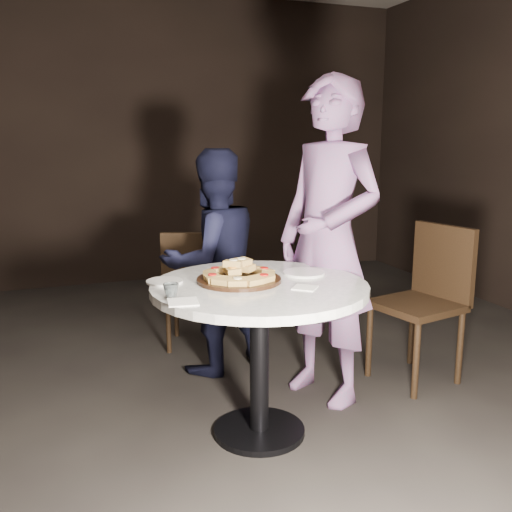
# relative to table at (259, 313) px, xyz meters

# --- Properties ---
(floor) EXTENTS (7.00, 7.00, 0.00)m
(floor) POSITION_rel_table_xyz_m (-0.10, 0.06, -0.66)
(floor) COLOR black
(floor) RESTS_ON ground
(table) EXTENTS (1.17, 1.17, 0.81)m
(table) POSITION_rel_table_xyz_m (0.00, 0.00, 0.00)
(table) COLOR black
(table) RESTS_ON ground
(serving_board) EXTENTS (0.46, 0.46, 0.02)m
(serving_board) POSITION_rel_table_xyz_m (-0.08, 0.07, 0.16)
(serving_board) COLOR black
(serving_board) RESTS_ON table
(focaccia_pile) EXTENTS (0.37, 0.38, 0.10)m
(focaccia_pile) POSITION_rel_table_xyz_m (-0.09, 0.08, 0.20)
(focaccia_pile) COLOR #AB8442
(focaccia_pile) RESTS_ON serving_board
(plate_left) EXTENTS (0.23, 0.23, 0.01)m
(plate_left) POSITION_rel_table_xyz_m (-0.44, 0.18, 0.16)
(plate_left) COLOR white
(plate_left) RESTS_ON table
(plate_right) EXTENTS (0.24, 0.24, 0.01)m
(plate_right) POSITION_rel_table_xyz_m (0.29, 0.11, 0.16)
(plate_right) COLOR white
(plate_right) RESTS_ON table
(water_glass) EXTENTS (0.08, 0.08, 0.07)m
(water_glass) POSITION_rel_table_xyz_m (-0.47, -0.11, 0.18)
(water_glass) COLOR silver
(water_glass) RESTS_ON table
(napkin_near) EXTENTS (0.15, 0.15, 0.01)m
(napkin_near) POSITION_rel_table_xyz_m (-0.43, -0.20, 0.15)
(napkin_near) COLOR white
(napkin_near) RESTS_ON table
(napkin_far) EXTENTS (0.15, 0.15, 0.01)m
(napkin_far) POSITION_rel_table_xyz_m (0.17, -0.16, 0.15)
(napkin_far) COLOR white
(napkin_far) RESTS_ON table
(chair_far) EXTENTS (0.54, 0.55, 0.88)m
(chair_far) POSITION_rel_table_xyz_m (-0.02, 1.32, -0.15)
(chair_far) COLOR black
(chair_far) RESTS_ON ground
(chair_right) EXTENTS (0.57, 0.55, 0.99)m
(chair_right) POSITION_rel_table_xyz_m (1.26, 0.33, -0.09)
(chair_right) COLOR black
(chair_right) RESTS_ON ground
(diner_navy) EXTENTS (0.82, 0.70, 1.46)m
(diner_navy) POSITION_rel_table_xyz_m (0.02, 0.92, 0.07)
(diner_navy) COLOR black
(diner_navy) RESTS_ON ground
(diner_teal) EXTENTS (0.68, 0.80, 1.88)m
(diner_teal) POSITION_rel_table_xyz_m (0.54, 0.31, 0.28)
(diner_teal) COLOR slate
(diner_teal) RESTS_ON ground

